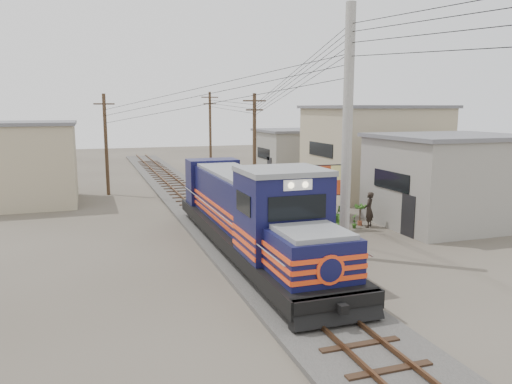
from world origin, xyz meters
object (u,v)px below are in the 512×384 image
object	(u,v)px
market_umbrella	(326,174)
vendor	(369,210)
locomotive	(250,214)
billboard	(330,182)

from	to	relation	value
market_umbrella	vendor	distance (m)	3.46
locomotive	vendor	xyz separation A→B (m)	(7.23, 2.62, -0.79)
locomotive	billboard	size ratio (longest dim) A/B	4.77
market_umbrella	vendor	bearing A→B (deg)	-70.85
billboard	market_umbrella	size ratio (longest dim) A/B	1.21
billboard	vendor	size ratio (longest dim) A/B	1.80
locomotive	market_umbrella	distance (m)	8.36
market_umbrella	locomotive	bearing A→B (deg)	-138.13
market_umbrella	vendor	size ratio (longest dim) A/B	1.49
locomotive	vendor	bearing A→B (deg)	19.89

